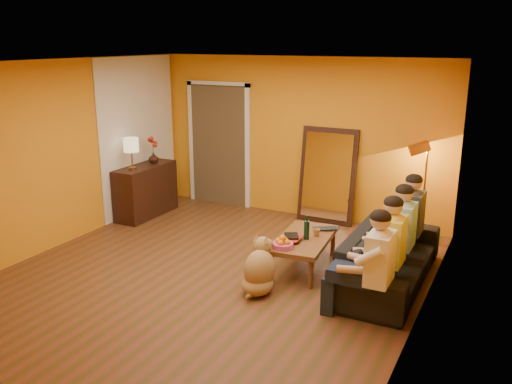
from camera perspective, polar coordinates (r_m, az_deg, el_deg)
The scene contains 27 objects.
room_shell at distance 6.79m, azimuth -3.13°, elevation 2.53°, with size 5.00×5.50×2.60m.
white_accent at distance 9.30m, azimuth -12.25°, elevation 5.83°, with size 0.02×1.90×2.58m, color white.
doorway_recess at distance 9.66m, azimuth -3.54°, elevation 5.02°, with size 1.06×0.30×2.10m, color #3F2D19.
door_jamb_left at distance 9.86m, azimuth -6.77°, elevation 5.16°, with size 0.08×0.06×2.20m, color white.
door_jamb_right at distance 9.28m, azimuth -0.87°, elevation 4.60°, with size 0.08×0.06×2.20m, color white.
door_header at distance 9.41m, azimuth -4.03°, elevation 11.30°, with size 1.22×0.06×0.08m, color white.
mirror_frame at distance 8.70m, azimuth 7.55°, elevation 1.74°, with size 0.92×0.06×1.52m, color #331A11.
mirror_glass at distance 8.66m, azimuth 7.46°, elevation 1.68°, with size 0.78×0.02×1.36m, color white.
sideboard at distance 9.18m, azimuth -11.52°, elevation 0.14°, with size 0.44×1.18×0.85m, color #331A11.
table_lamp at distance 8.80m, azimuth -12.97°, elevation 3.94°, with size 0.24×0.24×0.51m, color beige, non-canonical shape.
sofa at distance 6.76m, azimuth 13.77°, elevation -6.71°, with size 0.86×2.19×0.64m, color black.
coffee_table at distance 7.03m, azimuth 5.05°, elevation -6.36°, with size 0.62×1.22×0.42m, color brown, non-canonical shape.
floor_lamp at distance 8.08m, azimuth 17.27°, elevation -0.25°, with size 0.30×0.24×1.44m, color #A86931, non-canonical shape.
dog at distance 6.31m, azimuth 0.37°, elevation -7.76°, with size 0.36×0.57×0.67m, color #AE7C4E, non-canonical shape.
person_far_left at distance 5.72m, azimuth 12.86°, elevation -7.74°, with size 0.70×0.44×1.22m, color white, non-canonical shape.
person_mid_left at distance 6.22m, azimuth 14.13°, elevation -5.87°, with size 0.70×0.44×1.22m, color #E7DA4D, non-canonical shape.
person_mid_right at distance 6.72m, azimuth 15.21°, elevation -4.29°, with size 0.70×0.44×1.22m, color #96CDE8, non-canonical shape.
person_far_right at distance 7.24m, azimuth 16.14°, elevation -2.92°, with size 0.70×0.44×1.22m, color #343539, non-canonical shape.
fruit_bowl at distance 6.58m, azimuth 2.82°, elevation -5.21°, with size 0.26×0.26×0.16m, color #CD488D, non-canonical shape.
wine_bottle at distance 6.84m, azimuth 5.36°, elevation -3.74°, with size 0.07×0.07×0.31m, color black.
tumbler at distance 7.01m, azimuth 6.38°, elevation -4.26°, with size 0.10×0.10×0.09m, color #B27F3F.
laptop at distance 7.20m, azimuth 7.47°, elevation -3.99°, with size 0.35×0.22×0.03m, color black.
book_lower at distance 6.84m, azimuth 3.06°, elevation -4.96°, with size 0.19×0.26×0.02m, color #331A11.
book_mid at distance 6.84m, azimuth 3.18°, elevation -4.77°, with size 0.19×0.27×0.02m, color #B12414.
book_upper at distance 6.82m, azimuth 3.04°, elevation -4.65°, with size 0.17×0.23×0.02m, color black.
vase at distance 9.25m, azimuth -10.74°, elevation 3.57°, with size 0.17×0.17×0.17m, color #331A11.
flowers at distance 9.20m, azimuth -10.82°, elevation 5.14°, with size 0.17×0.17×0.45m, color #B12414, non-canonical shape.
Camera 1 is at (3.32, -5.34, 2.86)m, focal length 38.00 mm.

